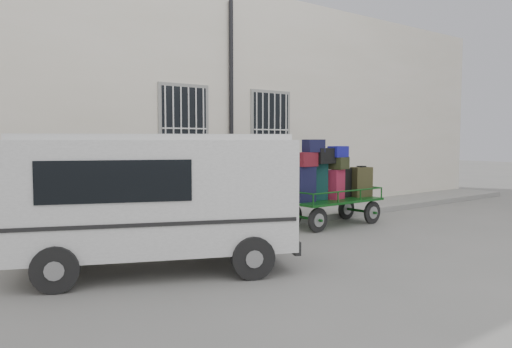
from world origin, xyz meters
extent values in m
plane|color=slate|center=(0.00, 0.00, 0.00)|extent=(80.00, 80.00, 0.00)
cube|color=beige|center=(0.00, 5.50, 3.00)|extent=(24.00, 5.00, 6.00)
cylinder|color=black|center=(0.95, 2.92, 2.80)|extent=(0.11, 0.11, 5.60)
cube|color=black|center=(-0.40, 2.98, 2.25)|extent=(1.20, 0.08, 2.20)
cube|color=gray|center=(-0.40, 2.96, 1.09)|extent=(1.45, 0.22, 0.12)
cube|color=black|center=(2.30, 2.98, 2.25)|extent=(1.20, 0.08, 2.20)
cube|color=gray|center=(2.30, 2.96, 1.09)|extent=(1.45, 0.22, 0.12)
cube|color=gray|center=(0.00, 2.20, 0.07)|extent=(24.00, 1.70, 0.15)
cylinder|color=black|center=(1.53, 0.36, 0.28)|extent=(0.56, 0.07, 0.56)
cylinder|color=gray|center=(1.53, 0.36, 0.28)|extent=(0.31, 0.10, 0.31)
cylinder|color=black|center=(1.53, 1.21, 0.28)|extent=(0.56, 0.07, 0.56)
cylinder|color=gray|center=(1.53, 1.21, 0.28)|extent=(0.31, 0.10, 0.31)
cylinder|color=black|center=(3.43, 0.36, 0.28)|extent=(0.56, 0.07, 0.56)
cylinder|color=gray|center=(3.43, 0.36, 0.28)|extent=(0.31, 0.10, 0.31)
cylinder|color=black|center=(3.43, 1.22, 0.28)|extent=(0.56, 0.07, 0.56)
cylinder|color=gray|center=(3.43, 1.22, 0.28)|extent=(0.31, 0.10, 0.31)
cube|color=#114D17|center=(2.48, 0.79, 0.62)|extent=(2.46, 1.12, 0.06)
cylinder|color=#114D17|center=(0.97, 0.79, 0.78)|extent=(0.32, 0.04, 0.63)
cube|color=black|center=(1.57, 0.84, 1.06)|extent=(0.49, 0.33, 0.83)
cube|color=black|center=(1.57, 0.84, 1.49)|extent=(0.19, 0.14, 0.03)
cube|color=#0B2929|center=(2.04, 0.94, 1.08)|extent=(0.57, 0.35, 0.88)
cube|color=black|center=(2.04, 0.94, 1.54)|extent=(0.21, 0.12, 0.03)
cube|color=maroon|center=(2.56, 0.76, 1.00)|extent=(0.49, 0.33, 0.72)
cube|color=black|center=(2.56, 0.76, 1.38)|extent=(0.18, 0.11, 0.03)
cube|color=black|center=(2.97, 0.94, 1.01)|extent=(0.50, 0.36, 0.73)
cube|color=black|center=(2.97, 0.94, 1.39)|extent=(0.18, 0.14, 0.03)
cube|color=#2A2C16|center=(3.44, 0.74, 1.02)|extent=(0.54, 0.40, 0.75)
cube|color=black|center=(3.44, 0.74, 1.41)|extent=(0.20, 0.16, 0.03)
cube|color=maroon|center=(1.59, 0.82, 1.64)|extent=(0.52, 0.35, 0.33)
cube|color=black|center=(2.15, 0.78, 1.71)|extent=(0.62, 0.35, 0.37)
cube|color=black|center=(2.64, 0.80, 1.52)|extent=(0.60, 0.52, 0.30)
cube|color=black|center=(1.81, 0.80, 1.95)|extent=(0.49, 0.37, 0.30)
cube|color=navy|center=(2.59, 0.75, 1.80)|extent=(0.50, 0.34, 0.27)
cube|color=silver|center=(-2.83, -0.34, 1.23)|extent=(4.61, 3.38, 1.73)
cube|color=silver|center=(-2.83, -0.34, 2.13)|extent=(4.37, 3.17, 0.10)
cube|color=black|center=(-4.75, 0.51, 1.57)|extent=(0.80, 1.52, 0.72)
cube|color=black|center=(-3.73, -0.95, 1.52)|extent=(1.95, 0.89, 0.60)
cube|color=black|center=(-0.89, -1.20, 1.52)|extent=(0.58, 1.25, 0.53)
cube|color=black|center=(-0.90, -1.20, 0.41)|extent=(0.81, 1.67, 0.21)
cube|color=white|center=(-0.87, -1.21, 0.63)|extent=(0.19, 0.38, 0.12)
cylinder|color=black|center=(-4.47, -0.59, 0.33)|extent=(0.68, 0.46, 0.65)
cylinder|color=black|center=(-3.75, 1.03, 0.33)|extent=(0.68, 0.46, 0.65)
cylinder|color=black|center=(-1.92, -1.72, 0.33)|extent=(0.68, 0.46, 0.65)
cylinder|color=black|center=(-1.20, -0.10, 0.33)|extent=(0.68, 0.46, 0.65)
camera|label=1|loc=(-6.42, -7.58, 2.11)|focal=35.00mm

